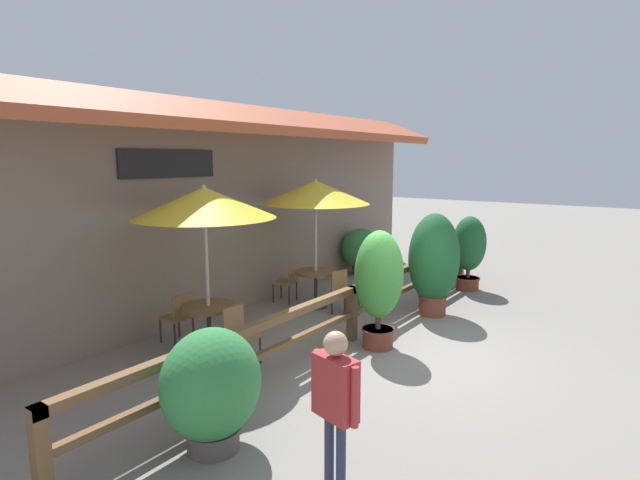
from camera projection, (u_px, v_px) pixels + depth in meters
name	position (u px, v px, depth m)	size (l,w,h in m)	color
ground_plane	(407.00, 354.00, 7.97)	(60.00, 60.00, 0.00)	gray
building_facade	(224.00, 205.00, 10.01)	(14.28, 1.49, 4.23)	gray
patio_railing	(352.00, 301.00, 8.47)	(10.40, 0.14, 0.95)	brown
patio_umbrella_near	(204.00, 203.00, 7.67)	(2.21, 2.21, 2.69)	#B7B2A8
dining_table_near	(209.00, 315.00, 7.96)	(0.87, 0.87, 0.77)	brown
chair_near_streetside	(239.00, 332.00, 7.54)	(0.44, 0.44, 0.87)	olive
chair_near_wallside	(179.00, 315.00, 8.36)	(0.42, 0.42, 0.87)	olive
patio_umbrella_middle	(316.00, 192.00, 10.11)	(2.21, 2.21, 2.69)	#B7B2A8
dining_table_middle	(316.00, 279.00, 10.40)	(0.87, 0.87, 0.77)	brown
chair_middle_streetside	(343.00, 290.00, 9.95)	(0.51, 0.51, 0.87)	olive
chair_middle_wallside	(288.00, 280.00, 10.81)	(0.51, 0.51, 0.87)	olive
potted_plant_entrance_palm	(434.00, 261.00, 9.82)	(1.09, 0.98, 2.04)	brown
potted_plant_tall_tropical	(379.00, 280.00, 8.07)	(0.86, 0.77, 1.95)	brown
potted_plant_broad_leaf	(469.00, 247.00, 11.76)	(0.85, 0.77, 1.76)	brown
potted_plant_corner_fern	(211.00, 387.00, 5.24)	(1.11, 1.00, 1.34)	#564C47
potted_plant_small_flowering	(361.00, 249.00, 13.43)	(1.12, 1.01, 1.24)	brown
pedestrian	(335.00, 393.00, 4.40)	(0.30, 0.55, 1.60)	#2D334C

